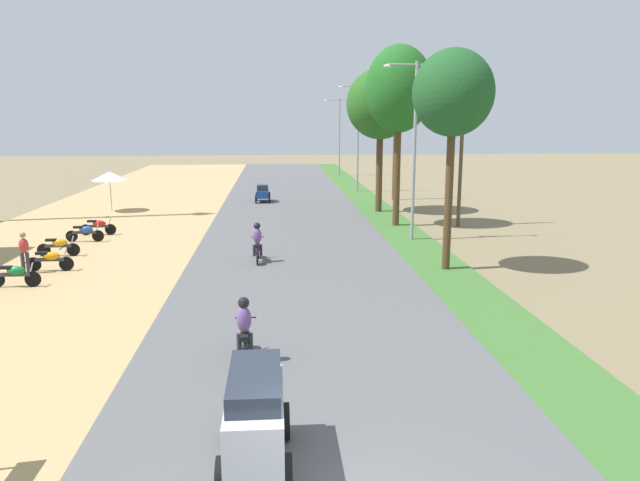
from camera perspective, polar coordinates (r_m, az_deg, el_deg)
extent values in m
cylinder|color=black|center=(23.57, -25.62, -3.33)|extent=(0.56, 0.06, 0.56)
cube|color=#333338|center=(23.76, -27.05, -2.90)|extent=(1.12, 0.12, 0.12)
ellipsoid|color=#14722D|center=(23.69, -26.90, -2.57)|extent=(0.64, 0.28, 0.32)
cube|color=black|center=(23.81, -27.73, -2.29)|extent=(0.44, 0.20, 0.10)
cylinder|color=#A5A8AD|center=(23.52, -25.81, -2.69)|extent=(0.26, 0.05, 0.68)
cylinder|color=black|center=(23.47, -26.03, -1.81)|extent=(0.04, 0.54, 0.04)
cylinder|color=black|center=(25.47, -22.95, -2.05)|extent=(0.56, 0.06, 0.56)
cylinder|color=black|center=(25.89, -25.55, -2.06)|extent=(0.56, 0.06, 0.56)
cube|color=#333338|center=(25.63, -24.29, -1.66)|extent=(1.12, 0.12, 0.12)
ellipsoid|color=orange|center=(25.58, -24.15, -1.36)|extent=(0.64, 0.28, 0.32)
cube|color=black|center=(25.68, -24.93, -1.10)|extent=(0.44, 0.20, 0.10)
cylinder|color=#A5A8AD|center=(25.43, -23.12, -1.46)|extent=(0.26, 0.05, 0.68)
cylinder|color=black|center=(25.37, -23.32, -0.64)|extent=(0.04, 0.54, 0.04)
cylinder|color=black|center=(28.06, -22.39, -0.81)|extent=(0.56, 0.06, 0.56)
cylinder|color=black|center=(28.47, -24.76, -0.83)|extent=(0.56, 0.06, 0.56)
cube|color=#333338|center=(28.22, -23.61, -0.46)|extent=(1.12, 0.12, 0.12)
ellipsoid|color=orange|center=(28.17, -23.48, -0.18)|extent=(0.64, 0.28, 0.32)
cube|color=black|center=(28.27, -24.19, 0.05)|extent=(0.44, 0.20, 0.10)
cylinder|color=#A5A8AD|center=(28.03, -22.55, -0.27)|extent=(0.26, 0.05, 0.68)
cylinder|color=black|center=(27.98, -22.72, 0.47)|extent=(0.04, 0.54, 0.04)
cylinder|color=black|center=(30.88, -20.34, 0.42)|extent=(0.56, 0.06, 0.56)
cylinder|color=black|center=(31.25, -22.52, 0.38)|extent=(0.56, 0.06, 0.56)
cube|color=#333338|center=(31.03, -21.46, 0.72)|extent=(1.12, 0.12, 0.12)
ellipsoid|color=#1E4CA5|center=(30.98, -21.34, 0.98)|extent=(0.64, 0.28, 0.32)
cube|color=black|center=(31.07, -21.99, 1.18)|extent=(0.44, 0.20, 0.10)
cylinder|color=#A5A8AD|center=(30.85, -20.48, 0.91)|extent=(0.26, 0.05, 0.68)
cylinder|color=black|center=(30.80, -20.64, 1.58)|extent=(0.04, 0.54, 0.04)
cylinder|color=black|center=(32.43, -19.28, 1.00)|extent=(0.56, 0.06, 0.56)
cylinder|color=black|center=(32.78, -21.37, 0.96)|extent=(0.56, 0.06, 0.56)
cube|color=#333338|center=(32.57, -20.35, 1.29)|extent=(1.12, 0.12, 0.12)
ellipsoid|color=red|center=(32.52, -20.23, 1.53)|extent=(0.64, 0.28, 0.32)
cube|color=black|center=(32.61, -20.86, 1.73)|extent=(0.44, 0.20, 0.10)
cylinder|color=#A5A8AD|center=(32.40, -19.41, 1.47)|extent=(0.26, 0.05, 0.68)
cylinder|color=black|center=(32.36, -19.56, 2.11)|extent=(0.04, 0.54, 0.04)
cylinder|color=#99999E|center=(40.57, -19.25, 4.12)|extent=(0.05, 0.05, 2.10)
cone|color=white|center=(40.44, -19.37, 5.80)|extent=(2.20, 2.20, 0.55)
cylinder|color=#33333D|center=(25.69, -26.39, -1.93)|extent=(0.14, 0.14, 0.82)
cylinder|color=#33333D|center=(25.64, -26.00, -1.93)|extent=(0.14, 0.14, 0.82)
ellipsoid|color=#BF3333|center=(25.52, -26.33, -0.42)|extent=(0.38, 0.27, 0.56)
sphere|color=#9E7556|center=(25.45, -26.41, 0.48)|extent=(0.22, 0.22, 0.22)
cylinder|color=#4C351E|center=(23.82, 12.14, 4.27)|extent=(0.31, 0.31, 5.90)
ellipsoid|color=#1D4F23|center=(23.66, 12.54, 13.56)|extent=(3.06, 3.06, 3.27)
cylinder|color=#4C351E|center=(33.31, 7.32, 6.65)|extent=(0.37, 0.37, 6.12)
ellipsoid|color=#1E5D1E|center=(33.22, 7.52, 14.10)|extent=(3.59, 3.59, 4.62)
cylinder|color=#4C351E|center=(38.26, 5.65, 6.87)|extent=(0.41, 0.41, 5.52)
ellipsoid|color=#255A1D|center=(38.14, 5.77, 12.80)|extent=(4.22, 4.22, 4.34)
cylinder|color=gray|center=(29.37, 8.95, 8.23)|extent=(0.16, 0.16, 8.45)
cylinder|color=gray|center=(29.27, 7.82, 16.24)|extent=(1.40, 0.08, 0.08)
ellipsoid|color=silver|center=(29.13, 6.42, 16.16)|extent=(0.36, 0.20, 0.14)
cylinder|color=gray|center=(29.59, 10.58, 16.11)|extent=(1.40, 0.08, 0.08)
ellipsoid|color=silver|center=(29.77, 11.93, 15.89)|extent=(0.36, 0.20, 0.14)
cylinder|color=gray|center=(48.89, 3.61, 9.64)|extent=(0.16, 0.16, 8.45)
cylinder|color=gray|center=(48.83, 2.84, 14.43)|extent=(1.40, 0.08, 0.08)
ellipsoid|color=silver|center=(48.75, 1.99, 14.36)|extent=(0.36, 0.20, 0.14)
cylinder|color=gray|center=(49.02, 4.51, 14.40)|extent=(1.40, 0.08, 0.08)
ellipsoid|color=silver|center=(49.13, 5.34, 14.30)|extent=(0.36, 0.20, 0.14)
cylinder|color=gray|center=(62.81, 1.84, 9.79)|extent=(0.16, 0.16, 7.78)
cylinder|color=gray|center=(62.73, 1.21, 13.21)|extent=(1.40, 0.08, 0.08)
ellipsoid|color=silver|center=(62.67, 0.56, 13.15)|extent=(0.36, 0.20, 0.14)
cylinder|color=gray|center=(62.88, 2.52, 13.19)|extent=(1.40, 0.08, 0.08)
ellipsoid|color=silver|center=(62.96, 3.16, 13.12)|extent=(0.36, 0.20, 0.14)
cylinder|color=brown|center=(33.84, 13.29, 8.49)|extent=(0.20, 0.20, 8.56)
cube|color=#473323|center=(33.87, 13.60, 14.88)|extent=(1.80, 0.10, 0.10)
cylinder|color=brown|center=(44.18, 7.10, 9.30)|extent=(0.20, 0.20, 8.46)
cube|color=#473323|center=(44.19, 7.22, 14.14)|extent=(1.80, 0.10, 0.10)
cube|color=#B7BCC1|center=(10.65, -6.16, -16.58)|extent=(0.95, 2.40, 0.95)
cube|color=#232B38|center=(10.45, -6.22, -13.18)|extent=(0.87, 2.00, 0.35)
cylinder|color=black|center=(11.69, -8.70, -16.78)|extent=(0.12, 0.68, 0.68)
cylinder|color=black|center=(11.65, -3.22, -16.75)|extent=(0.12, 0.68, 0.68)
cylinder|color=black|center=(10.20, -9.47, -21.38)|extent=(0.12, 0.68, 0.68)
cylinder|color=black|center=(10.16, -3.01, -21.38)|extent=(0.12, 0.68, 0.68)
cube|color=navy|center=(42.78, -5.46, 4.46)|extent=(0.84, 1.95, 0.50)
cube|color=#232B38|center=(42.68, -5.47, 5.05)|extent=(0.77, 1.10, 0.40)
cylinder|color=black|center=(43.53, -6.06, 4.20)|extent=(0.10, 0.60, 0.60)
cylinder|color=black|center=(43.51, -4.82, 4.22)|extent=(0.10, 0.60, 0.60)
cylinder|color=black|center=(42.13, -6.11, 3.95)|extent=(0.10, 0.60, 0.60)
cylinder|color=black|center=(42.11, -4.83, 3.98)|extent=(0.10, 0.60, 0.60)
cylinder|color=black|center=(15.69, -7.01, -9.35)|extent=(0.06, 0.56, 0.56)
cylinder|color=black|center=(14.54, -7.24, -11.10)|extent=(0.06, 0.56, 0.56)
cube|color=#333338|center=(15.05, -7.14, -9.56)|extent=(0.12, 1.12, 0.12)
ellipsoid|color=#14722D|center=(15.07, -7.14, -8.95)|extent=(0.28, 0.64, 0.32)
cube|color=black|center=(14.69, -7.21, -9.00)|extent=(0.20, 0.44, 0.10)
cylinder|color=#A5A8AD|center=(15.54, -7.05, -8.50)|extent=(0.05, 0.26, 0.68)
cylinder|color=black|center=(15.36, -7.09, -7.28)|extent=(0.54, 0.04, 0.04)
ellipsoid|color=#724C8C|center=(14.63, -7.24, -7.43)|extent=(0.36, 0.28, 0.64)
sphere|color=black|center=(14.55, -7.27, -5.89)|extent=(0.28, 0.28, 0.28)
cylinder|color=#2D2D38|center=(14.95, -7.70, -9.63)|extent=(0.12, 0.12, 0.48)
cylinder|color=#2D2D38|center=(14.94, -6.61, -9.62)|extent=(0.12, 0.12, 0.48)
cylinder|color=black|center=(25.66, -5.90, -1.03)|extent=(0.06, 0.56, 0.56)
cylinder|color=black|center=(24.45, -5.98, -1.66)|extent=(0.06, 0.56, 0.56)
cube|color=#333338|center=(25.02, -5.95, -0.94)|extent=(0.12, 1.12, 0.12)
ellipsoid|color=#8C1E8C|center=(25.07, -5.95, -0.58)|extent=(0.28, 0.64, 0.32)
cube|color=black|center=(24.69, -5.98, -0.49)|extent=(0.20, 0.44, 0.10)
cylinder|color=#A5A8AD|center=(25.55, -5.92, -0.47)|extent=(0.05, 0.26, 0.68)
cylinder|color=black|center=(25.41, -5.94, 0.32)|extent=(0.54, 0.04, 0.04)
ellipsoid|color=#724C8C|center=(24.69, -5.99, 0.46)|extent=(0.36, 0.28, 0.64)
sphere|color=black|center=(24.65, -6.01, 1.39)|extent=(0.28, 0.28, 0.28)
cylinder|color=#2D2D38|center=(24.92, -6.27, -0.95)|extent=(0.12, 0.12, 0.48)
cylinder|color=#2D2D38|center=(24.91, -5.63, -0.94)|extent=(0.12, 0.12, 0.48)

